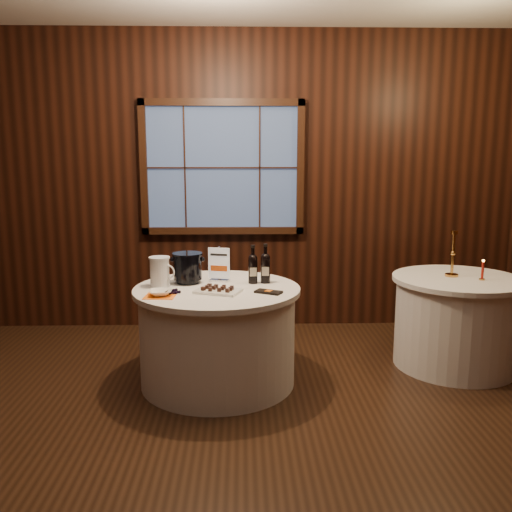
{
  "coord_description": "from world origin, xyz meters",
  "views": [
    {
      "loc": [
        0.19,
        -3.05,
        1.76
      ],
      "look_at": [
        0.3,
        0.9,
        1.03
      ],
      "focal_mm": 38.0,
      "sensor_mm": 36.0,
      "label": 1
    }
  ],
  "objects_px": {
    "glass_pitcher": "(160,271)",
    "red_candle": "(482,272)",
    "grape_bunch": "(174,292)",
    "brass_candlestick": "(453,260)",
    "side_table": "(456,321)",
    "port_bottle_right": "(265,266)",
    "cracker_bowl": "(160,293)",
    "main_table": "(218,335)",
    "sign_stand": "(219,269)",
    "port_bottle_left": "(253,267)",
    "ice_bucket": "(188,267)",
    "chocolate_plate": "(218,290)",
    "chocolate_box": "(268,292)"
  },
  "relations": [
    {
      "from": "glass_pitcher",
      "to": "red_candle",
      "type": "distance_m",
      "value": 2.59
    },
    {
      "from": "grape_bunch",
      "to": "brass_candlestick",
      "type": "relative_size",
      "value": 0.4
    },
    {
      "from": "brass_candlestick",
      "to": "red_candle",
      "type": "relative_size",
      "value": 2.27
    },
    {
      "from": "side_table",
      "to": "brass_candlestick",
      "type": "height_order",
      "value": "brass_candlestick"
    },
    {
      "from": "port_bottle_right",
      "to": "cracker_bowl",
      "type": "bearing_deg",
      "value": -150.71
    },
    {
      "from": "side_table",
      "to": "port_bottle_right",
      "type": "relative_size",
      "value": 3.44
    },
    {
      "from": "main_table",
      "to": "port_bottle_right",
      "type": "distance_m",
      "value": 0.66
    },
    {
      "from": "sign_stand",
      "to": "port_bottle_left",
      "type": "height_order",
      "value": "port_bottle_left"
    },
    {
      "from": "ice_bucket",
      "to": "glass_pitcher",
      "type": "relative_size",
      "value": 1.05
    },
    {
      "from": "brass_candlestick",
      "to": "ice_bucket",
      "type": "bearing_deg",
      "value": -175.05
    },
    {
      "from": "grape_bunch",
      "to": "brass_candlestick",
      "type": "bearing_deg",
      "value": 13.67
    },
    {
      "from": "port_bottle_left",
      "to": "glass_pitcher",
      "type": "height_order",
      "value": "port_bottle_left"
    },
    {
      "from": "main_table",
      "to": "port_bottle_right",
      "type": "xyz_separation_m",
      "value": [
        0.38,
        0.14,
        0.52
      ]
    },
    {
      "from": "side_table",
      "to": "glass_pitcher",
      "type": "bearing_deg",
      "value": -174.09
    },
    {
      "from": "brass_candlestick",
      "to": "red_candle",
      "type": "bearing_deg",
      "value": -37.32
    },
    {
      "from": "ice_bucket",
      "to": "cracker_bowl",
      "type": "relative_size",
      "value": 1.48
    },
    {
      "from": "side_table",
      "to": "sign_stand",
      "type": "distance_m",
      "value": 2.05
    },
    {
      "from": "ice_bucket",
      "to": "chocolate_plate",
      "type": "distance_m",
      "value": 0.41
    },
    {
      "from": "port_bottle_left",
      "to": "chocolate_plate",
      "type": "relative_size",
      "value": 0.81
    },
    {
      "from": "main_table",
      "to": "grape_bunch",
      "type": "distance_m",
      "value": 0.54
    },
    {
      "from": "port_bottle_right",
      "to": "chocolate_box",
      "type": "height_order",
      "value": "port_bottle_right"
    },
    {
      "from": "ice_bucket",
      "to": "grape_bunch",
      "type": "relative_size",
      "value": 1.57
    },
    {
      "from": "port_bottle_right",
      "to": "chocolate_plate",
      "type": "relative_size",
      "value": 0.83
    },
    {
      "from": "sign_stand",
      "to": "glass_pitcher",
      "type": "distance_m",
      "value": 0.48
    },
    {
      "from": "chocolate_box",
      "to": "brass_candlestick",
      "type": "relative_size",
      "value": 0.5
    },
    {
      "from": "side_table",
      "to": "grape_bunch",
      "type": "height_order",
      "value": "grape_bunch"
    },
    {
      "from": "main_table",
      "to": "red_candle",
      "type": "relative_size",
      "value": 7.5
    },
    {
      "from": "chocolate_plate",
      "to": "chocolate_box",
      "type": "xyz_separation_m",
      "value": [
        0.37,
        -0.03,
        -0.01
      ]
    },
    {
      "from": "side_table",
      "to": "ice_bucket",
      "type": "xyz_separation_m",
      "value": [
        -2.24,
        -0.15,
        0.51
      ]
    },
    {
      "from": "port_bottle_right",
      "to": "cracker_bowl",
      "type": "height_order",
      "value": "port_bottle_right"
    },
    {
      "from": "chocolate_box",
      "to": "cracker_bowl",
      "type": "bearing_deg",
      "value": -147.08
    },
    {
      "from": "chocolate_box",
      "to": "grape_bunch",
      "type": "height_order",
      "value": "grape_bunch"
    },
    {
      "from": "side_table",
      "to": "ice_bucket",
      "type": "bearing_deg",
      "value": -176.29
    },
    {
      "from": "chocolate_box",
      "to": "grape_bunch",
      "type": "bearing_deg",
      "value": -150.27
    },
    {
      "from": "red_candle",
      "to": "cracker_bowl",
      "type": "bearing_deg",
      "value": -170.01
    },
    {
      "from": "sign_stand",
      "to": "glass_pitcher",
      "type": "relative_size",
      "value": 1.23
    },
    {
      "from": "chocolate_box",
      "to": "glass_pitcher",
      "type": "relative_size",
      "value": 0.84
    },
    {
      "from": "port_bottle_right",
      "to": "grape_bunch",
      "type": "bearing_deg",
      "value": -150.69
    },
    {
      "from": "port_bottle_right",
      "to": "brass_candlestick",
      "type": "xyz_separation_m",
      "value": [
        1.58,
        0.2,
        0.0
      ]
    },
    {
      "from": "red_candle",
      "to": "side_table",
      "type": "bearing_deg",
      "value": 145.18
    },
    {
      "from": "side_table",
      "to": "brass_candlestick",
      "type": "xyz_separation_m",
      "value": [
        -0.05,
        0.04,
        0.52
      ]
    },
    {
      "from": "chocolate_box",
      "to": "side_table",
      "type": "bearing_deg",
      "value": 44.81
    },
    {
      "from": "main_table",
      "to": "port_bottle_right",
      "type": "relative_size",
      "value": 4.08
    },
    {
      "from": "port_bottle_left",
      "to": "cracker_bowl",
      "type": "xyz_separation_m",
      "value": [
        -0.67,
        -0.39,
        -0.11
      ]
    },
    {
      "from": "grape_bunch",
      "to": "brass_candlestick",
      "type": "distance_m",
      "value": 2.33
    },
    {
      "from": "port_bottle_right",
      "to": "grape_bunch",
      "type": "relative_size",
      "value": 2.03
    },
    {
      "from": "sign_stand",
      "to": "chocolate_box",
      "type": "bearing_deg",
      "value": -32.81
    },
    {
      "from": "side_table",
      "to": "main_table",
      "type": "bearing_deg",
      "value": -171.47
    },
    {
      "from": "glass_pitcher",
      "to": "sign_stand",
      "type": "bearing_deg",
      "value": 42.89
    },
    {
      "from": "port_bottle_right",
      "to": "chocolate_box",
      "type": "relative_size",
      "value": 1.62
    }
  ]
}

